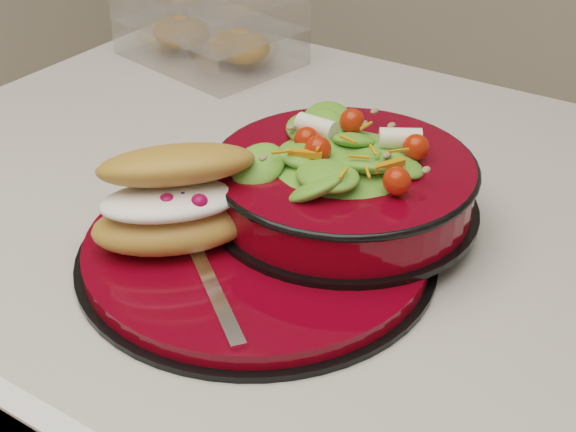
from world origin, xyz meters
The scene contains 5 objects.
dinner_plate centered at (-0.12, -0.12, 0.91)m, with size 0.32×0.32×0.02m.
salad_bowl centered at (-0.08, -0.03, 0.96)m, with size 0.25×0.25×0.10m.
croissant centered at (-0.17, -0.16, 0.96)m, with size 0.15×0.17×0.08m.
fork centered at (-0.12, -0.19, 0.92)m, with size 0.15×0.12×0.00m.
pastry_box centered at (-0.45, 0.24, 0.95)m, with size 0.26×0.21×0.09m.
Camera 1 is at (0.23, -0.59, 1.31)m, focal length 50.00 mm.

